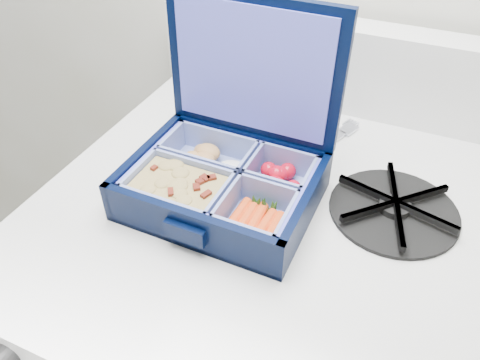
% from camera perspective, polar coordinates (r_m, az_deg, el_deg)
% --- Properties ---
extents(bento_box, '(0.24, 0.19, 0.06)m').
position_cam_1_polar(bento_box, '(0.60, -2.19, -0.63)').
color(bento_box, black).
rests_on(bento_box, stove).
extents(burner_grate, '(0.20, 0.20, 0.02)m').
position_cam_1_polar(burner_grate, '(0.62, 18.37, -2.97)').
color(burner_grate, black).
rests_on(burner_grate, stove).
extents(burner_grate_rear, '(0.19, 0.19, 0.02)m').
position_cam_1_polar(burner_grate_rear, '(0.80, 1.44, 9.55)').
color(burner_grate_rear, black).
rests_on(burner_grate_rear, stove).
extents(fork, '(0.09, 0.18, 0.01)m').
position_cam_1_polar(fork, '(0.70, 8.99, 3.29)').
color(fork, silver).
rests_on(fork, stove).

